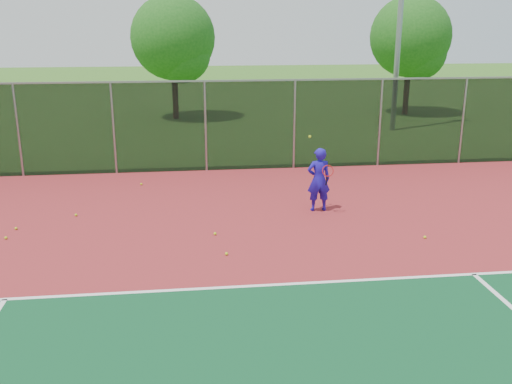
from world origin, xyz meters
TOP-DOWN VIEW (x-y plane):
  - ground at (0.00, 0.00)m, footprint 120.00×120.00m
  - court_apron at (0.00, 2.00)m, footprint 30.00×20.00m
  - fence_back at (0.00, 12.00)m, footprint 30.00×0.06m
  - tennis_player at (-0.20, 7.35)m, footprint 0.63×0.63m
  - practice_ball_0 at (-6.55, 7.62)m, footprint 0.07×0.07m
  - practice_ball_1 at (-5.08, 10.40)m, footprint 0.07×0.07m
  - practice_ball_2 at (-7.82, 6.76)m, footprint 0.07×0.07m
  - practice_ball_3 at (-3.03, 5.82)m, footprint 0.07×0.07m
  - practice_ball_4 at (1.82, 5.01)m, footprint 0.07×0.07m
  - practice_ball_5 at (-7.87, 6.13)m, footprint 0.07×0.07m
  - practice_ball_6 at (-2.85, 4.57)m, footprint 0.07×0.07m
  - tree_back_left at (-4.08, 22.99)m, footprint 4.24×4.24m
  - tree_back_mid at (8.36, 23.06)m, footprint 4.25×4.25m

SIDE VIEW (x-z plane):
  - ground at x=0.00m, z-range 0.00..0.00m
  - court_apron at x=0.00m, z-range 0.00..0.02m
  - practice_ball_0 at x=-6.55m, z-range 0.02..0.09m
  - practice_ball_1 at x=-5.08m, z-range 0.02..0.09m
  - practice_ball_2 at x=-7.82m, z-range 0.02..0.09m
  - practice_ball_3 at x=-3.03m, z-range 0.02..0.09m
  - practice_ball_4 at x=1.82m, z-range 0.02..0.09m
  - practice_ball_5 at x=-7.87m, z-range 0.02..0.09m
  - practice_ball_6 at x=-2.85m, z-range 0.02..0.09m
  - tennis_player at x=-0.20m, z-range -0.14..1.89m
  - fence_back at x=0.00m, z-range 0.05..3.08m
  - tree_back_left at x=-4.08m, z-range 0.79..7.01m
  - tree_back_mid at x=8.36m, z-range 0.79..7.04m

